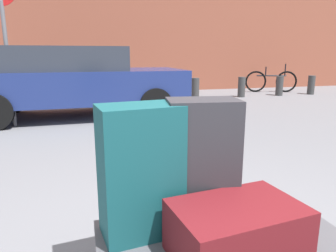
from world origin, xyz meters
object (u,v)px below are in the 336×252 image
bollard_kerb_far (279,86)px  suitcase_charcoal_front_right (202,164)px  bicycle_leaning (271,81)px  parked_car (75,80)px  no_parking_sign (5,36)px  bollard_kerb_mid (242,87)px  bollard_corner (311,85)px  bollard_kerb_near (195,88)px  suitcase_teal_rear_left (141,171)px  suitcase_maroon_front_left (236,231)px

bollard_kerb_far → suitcase_charcoal_front_right: bearing=-127.1°
bicycle_leaning → parked_car: bearing=-156.6°
bollard_kerb_far → no_parking_sign: bearing=-160.8°
bollard_kerb_mid → bollard_kerb_far: same height
suitcase_charcoal_front_right → bollard_corner: suitcase_charcoal_front_right is taller
bicycle_leaning → bollard_kerb_near: bicycle_leaning is taller
bicycle_leaning → suitcase_charcoal_front_right: bearing=-125.3°
parked_car → bollard_kerb_near: 3.83m
suitcase_teal_rear_left → bollard_kerb_mid: suitcase_teal_rear_left is taller
suitcase_maroon_front_left → suitcase_charcoal_front_right: bearing=92.2°
parked_car → bollard_corner: parked_car is taller
suitcase_teal_rear_left → suitcase_maroon_front_left: size_ratio=1.17×
suitcase_teal_rear_left → bollard_corner: bearing=38.4°
suitcase_charcoal_front_right → bollard_corner: bearing=55.3°
suitcase_teal_rear_left → no_parking_sign: bearing=100.9°
suitcase_teal_rear_left → suitcase_maroon_front_left: (0.39, -0.32, -0.22)m
bollard_corner → bollard_kerb_far: bearing=180.0°
no_parking_sign → suitcase_charcoal_front_right: bearing=-67.9°
suitcase_charcoal_front_right → parked_car: parked_car is taller
parked_car → bollard_kerb_far: (6.12, 1.87, -0.46)m
bollard_corner → bollard_kerb_mid: bearing=180.0°
suitcase_teal_rear_left → parked_car: bearing=87.3°
suitcase_maroon_front_left → no_parking_sign: size_ratio=0.23×
bicycle_leaning → bollard_kerb_far: size_ratio=2.80×
parked_car → bollard_kerb_far: 6.41m
suitcase_charcoal_front_right → bollard_kerb_near: size_ratio=1.16×
suitcase_maroon_front_left → bollard_kerb_far: 9.09m
bollard_kerb_near → bollard_corner: 3.99m
no_parking_sign → suitcase_maroon_front_left: bearing=-68.7°
bicycle_leaning → no_parking_sign: bearing=-155.6°
bollard_kerb_mid → bollard_kerb_far: (1.32, 0.00, 0.00)m
no_parking_sign → bicycle_leaning: bearing=24.4°
suitcase_maroon_front_left → bollard_kerb_mid: bearing=54.7°
no_parking_sign → bollard_kerb_mid: bearing=23.1°
bollard_kerb_mid → no_parking_sign: 6.51m
bollard_kerb_near → bicycle_leaning: bearing=16.1°
bollard_kerb_near → bollard_kerb_mid: same height
bollard_kerb_mid → bollard_corner: (2.50, 0.00, 0.00)m
suitcase_maroon_front_left → no_parking_sign: no_parking_sign is taller
suitcase_maroon_front_left → bollard_corner: size_ratio=0.98×
suitcase_charcoal_front_right → bollard_kerb_mid: 8.14m
bollard_kerb_far → no_parking_sign: no_parking_sign is taller
suitcase_teal_rear_left → suitcase_charcoal_front_right: size_ratio=0.98×
suitcase_maroon_front_left → suitcase_charcoal_front_right: (-0.05, 0.32, 0.22)m
suitcase_charcoal_front_right → no_parking_sign: bearing=120.2°
suitcase_teal_rear_left → bicycle_leaning: size_ratio=0.41×
bollard_kerb_near → suitcase_teal_rear_left: bearing=-112.1°
bicycle_leaning → suitcase_maroon_front_left: bearing=-123.9°
bollard_corner → bicycle_leaning: bearing=135.7°
bicycle_leaning → bollard_kerb_near: size_ratio=2.80×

